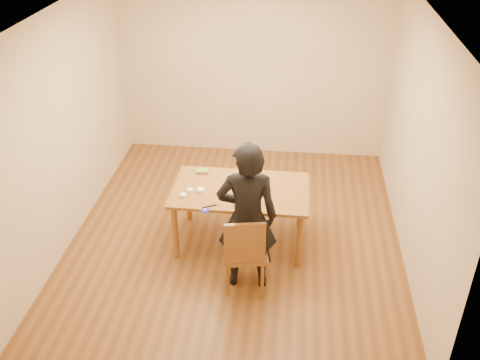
# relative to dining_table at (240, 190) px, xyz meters

# --- Properties ---
(room_shell) EXTENTS (4.00, 4.50, 2.70)m
(room_shell) POSITION_rel_dining_table_xyz_m (-0.06, 0.51, 0.62)
(room_shell) COLOR brown
(room_shell) RESTS_ON ground
(dining_table) EXTENTS (1.58, 0.94, 0.04)m
(dining_table) POSITION_rel_dining_table_xyz_m (0.00, 0.00, 0.00)
(dining_table) COLOR brown
(dining_table) RESTS_ON floor
(dining_chair) EXTENTS (0.51, 0.51, 0.04)m
(dining_chair) POSITION_rel_dining_table_xyz_m (0.15, -0.77, -0.28)
(dining_chair) COLOR brown
(dining_chair) RESTS_ON floor
(cake_plate) EXTENTS (0.30, 0.30, 0.02)m
(cake_plate) POSITION_rel_dining_table_xyz_m (0.06, 0.06, 0.03)
(cake_plate) COLOR red
(cake_plate) RESTS_ON dining_table
(cake) EXTENTS (0.20, 0.20, 0.06)m
(cake) POSITION_rel_dining_table_xyz_m (0.06, 0.06, 0.07)
(cake) COLOR white
(cake) RESTS_ON cake_plate
(frosting_dome) EXTENTS (0.19, 0.19, 0.03)m
(frosting_dome) POSITION_rel_dining_table_xyz_m (0.06, 0.06, 0.12)
(frosting_dome) COLOR white
(frosting_dome) RESTS_ON cake
(frosting_tub) EXTENTS (0.10, 0.10, 0.09)m
(frosting_tub) POSITION_rel_dining_table_xyz_m (0.00, -0.33, 0.06)
(frosting_tub) COLOR white
(frosting_tub) RESTS_ON dining_table
(frosting_lid) EXTENTS (0.09, 0.09, 0.01)m
(frosting_lid) POSITION_rel_dining_table_xyz_m (-0.33, -0.49, 0.02)
(frosting_lid) COLOR #171D96
(frosting_lid) RESTS_ON dining_table
(frosting_dollop) EXTENTS (0.04, 0.04, 0.02)m
(frosting_dollop) POSITION_rel_dining_table_xyz_m (-0.33, -0.49, 0.04)
(frosting_dollop) COLOR white
(frosting_dollop) RESTS_ON frosting_lid
(ramekin_green) EXTENTS (0.08, 0.08, 0.04)m
(ramekin_green) POSITION_rel_dining_table_xyz_m (-0.63, -0.24, 0.04)
(ramekin_green) COLOR white
(ramekin_green) RESTS_ON dining_table
(ramekin_yellow) EXTENTS (0.09, 0.09, 0.04)m
(ramekin_yellow) POSITION_rel_dining_table_xyz_m (-0.44, -0.12, 0.04)
(ramekin_yellow) COLOR white
(ramekin_yellow) RESTS_ON dining_table
(ramekin_multi) EXTENTS (0.07, 0.07, 0.04)m
(ramekin_multi) POSITION_rel_dining_table_xyz_m (-0.57, -0.13, 0.04)
(ramekin_multi) COLOR white
(ramekin_multi) RESTS_ON dining_table
(candy_box_pink) EXTENTS (0.14, 0.08, 0.02)m
(candy_box_pink) POSITION_rel_dining_table_xyz_m (-0.50, 0.31, 0.03)
(candy_box_pink) COLOR #C22D71
(candy_box_pink) RESTS_ON dining_table
(candy_box_green) EXTENTS (0.15, 0.09, 0.02)m
(candy_box_green) POSITION_rel_dining_table_xyz_m (-0.50, 0.31, 0.05)
(candy_box_green) COLOR #1B9629
(candy_box_green) RESTS_ON candy_box_pink
(spatula) EXTENTS (0.16, 0.09, 0.01)m
(spatula) POSITION_rel_dining_table_xyz_m (-0.30, -0.40, 0.02)
(spatula) COLOR black
(spatula) RESTS_ON dining_table
(person) EXTENTS (0.66, 0.46, 1.72)m
(person) POSITION_rel_dining_table_xyz_m (0.15, -0.73, 0.13)
(person) COLOR black
(person) RESTS_ON floor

